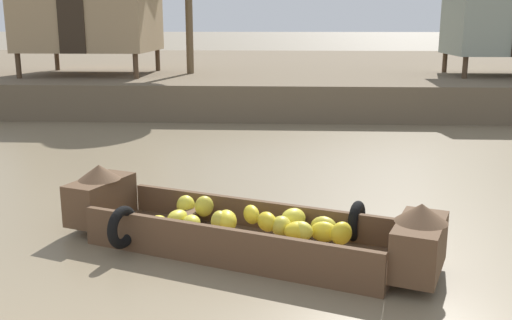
# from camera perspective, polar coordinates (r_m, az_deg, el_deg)

# --- Properties ---
(ground_plane) EXTENTS (300.00, 300.00, 0.00)m
(ground_plane) POSITION_cam_1_polar(r_m,az_deg,el_deg) (12.98, -4.41, 1.18)
(ground_plane) COLOR #7A6B51
(riverbank_strip) EXTENTS (160.00, 20.00, 1.03)m
(riverbank_strip) POSITION_cam_1_polar(r_m,az_deg,el_deg) (25.94, -0.65, 8.45)
(riverbank_strip) COLOR brown
(riverbank_strip) RESTS_ON ground
(banana_boat) EXTENTS (4.72, 2.60, 0.87)m
(banana_boat) POSITION_cam_1_polar(r_m,az_deg,el_deg) (7.12, -1.30, -6.57)
(banana_boat) COLOR brown
(banana_boat) RESTS_ON ground
(stilt_house_left) EXTENTS (4.75, 3.96, 4.46)m
(stilt_house_left) POSITION_cam_1_polar(r_m,az_deg,el_deg) (20.29, -15.94, 14.32)
(stilt_house_left) COLOR #4C3826
(stilt_house_left) RESTS_ON riverbank_strip
(stilt_house_mid_left) EXTENTS (4.43, 3.28, 3.67)m
(stilt_house_mid_left) POSITION_cam_1_polar(r_m,az_deg,el_deg) (20.78, 23.65, 12.96)
(stilt_house_mid_left) COLOR #4C3826
(stilt_house_mid_left) RESTS_ON riverbank_strip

